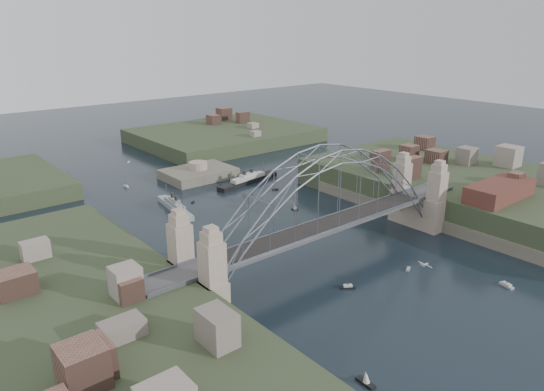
{
  "coord_description": "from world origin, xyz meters",
  "views": [
    {
      "loc": [
        -70.04,
        -66.13,
        47.07
      ],
      "look_at": [
        0.0,
        18.0,
        10.0
      ],
      "focal_mm": 33.02,
      "sensor_mm": 36.0,
      "label": 1
    }
  ],
  "objects": [
    {
      "name": "small_boat_b",
      "position": [
        15.85,
        27.38,
        0.98
      ],
      "size": [
        1.43,
        1.91,
        2.38
      ],
      "color": "#BBBAB6",
      "rests_on": "ground"
    },
    {
      "name": "shore_west",
      "position": [
        -57.32,
        0.0,
        1.97
      ],
      "size": [
        50.5,
        90.0,
        12.0
      ],
      "color": "#2F3B23",
      "rests_on": "ground"
    },
    {
      "name": "small_boat_k",
      "position": [
        2.67,
        102.96,
        0.15
      ],
      "size": [
        1.56,
        1.94,
        0.45
      ],
      "color": "#BBBAB6",
      "rests_on": "ground"
    },
    {
      "name": "bridge",
      "position": [
        0.0,
        0.0,
        12.32
      ],
      "size": [
        84.0,
        13.8,
        24.6
      ],
      "color": "#4A4A4D",
      "rests_on": "ground"
    },
    {
      "name": "ocean_liner",
      "position": [
        20.98,
        55.04,
        0.92
      ],
      "size": [
        24.44,
        7.34,
        5.95
      ],
      "color": "black",
      "rests_on": "ground"
    },
    {
      "name": "small_boat_c",
      "position": [
        -5.18,
        -10.7,
        0.28
      ],
      "size": [
        2.83,
        2.27,
        1.43
      ],
      "color": "#BBBAB6",
      "rests_on": "ground"
    },
    {
      "name": "small_boat_a",
      "position": [
        -15.01,
        24.52,
        0.87
      ],
      "size": [
        1.11,
        2.43,
        2.38
      ],
      "color": "#BBBAB6",
      "rests_on": "ground"
    },
    {
      "name": "shore_east",
      "position": [
        57.32,
        0.0,
        1.97
      ],
      "size": [
        50.5,
        90.0,
        12.0
      ],
      "color": "#2F3B23",
      "rests_on": "ground"
    },
    {
      "name": "small_boat_f",
      "position": [
        -2.27,
        50.2,
        0.15
      ],
      "size": [
        1.53,
        1.35,
        0.45
      ],
      "color": "#BBBAB6",
      "rests_on": "ground"
    },
    {
      "name": "naval_cruiser_far",
      "position": [
        -24.36,
        86.66,
        0.76
      ],
      "size": [
        6.74,
        14.27,
        4.88
      ],
      "color": "#969C9E",
      "rests_on": "ground"
    },
    {
      "name": "naval_cruiser_near",
      "position": [
        -9.17,
        47.96,
        0.94
      ],
      "size": [
        5.55,
        20.41,
        6.07
      ],
      "color": "#969C9E",
      "rests_on": "ground"
    },
    {
      "name": "small_boat_i",
      "position": [
        31.84,
        10.07,
        0.15
      ],
      "size": [
        1.0,
        2.38,
        0.45
      ],
      "color": "#BBBAB6",
      "rests_on": "ground"
    },
    {
      "name": "small_boat_e",
      "position": [
        -32.36,
        49.62,
        0.15
      ],
      "size": [
        2.47,
        4.07,
        0.45
      ],
      "color": "#BBBAB6",
      "rests_on": "ground"
    },
    {
      "name": "small_boat_j",
      "position": [
        -23.35,
        -30.37,
        0.75
      ],
      "size": [
        1.08,
        3.04,
        2.38
      ],
      "color": "#BBBAB6",
      "rests_on": "ground"
    },
    {
      "name": "fort_island",
      "position": [
        12.0,
        70.0,
        -0.34
      ],
      "size": [
        22.0,
        16.0,
        9.4
      ],
      "color": "#5C5749",
      "rests_on": "ground"
    },
    {
      "name": "small_boat_g",
      "position": [
        18.62,
        -29.65,
        0.28
      ],
      "size": [
        1.63,
        3.02,
        1.43
      ],
      "color": "#BBBAB6",
      "rests_on": "ground"
    },
    {
      "name": "aeroplane",
      "position": [
        5.12,
        -20.01,
        5.23
      ],
      "size": [
        1.71,
        3.18,
        0.46
      ],
      "color": "#BABDC2"
    },
    {
      "name": "wharf_shed",
      "position": [
        44.0,
        -14.0,
        10.0
      ],
      "size": [
        20.0,
        8.0,
        4.0
      ],
      "primitive_type": "cube",
      "color": "#592D26",
      "rests_on": "shore_east"
    },
    {
      "name": "small_boat_h",
      "position": [
        -10.68,
        75.85,
        0.29
      ],
      "size": [
        1.25,
        2.09,
        1.43
      ],
      "color": "#BBBAB6",
      "rests_on": "ground"
    },
    {
      "name": "ground",
      "position": [
        0.0,
        0.0,
        0.0
      ],
      "size": [
        500.0,
        500.0,
        0.0
      ],
      "primitive_type": "plane",
      "color": "black",
      "rests_on": "ground"
    },
    {
      "name": "small_boat_d",
      "position": [
        23.04,
        44.15,
        0.15
      ],
      "size": [
        1.96,
        1.49,
        0.45
      ],
      "color": "#BBBAB6",
      "rests_on": "ground"
    },
    {
      "name": "headland_ne",
      "position": [
        50.0,
        110.0,
        0.75
      ],
      "size": [
        70.0,
        55.0,
        9.5
      ],
      "primitive_type": "cube",
      "color": "#2F3B23",
      "rests_on": "ground"
    },
    {
      "name": "small_boat_l",
      "position": [
        -39.02,
        30.06,
        0.82
      ],
      "size": [
        2.68,
        1.08,
        2.38
      ],
      "color": "#BBBAB6",
      "rests_on": "ground"
    },
    {
      "name": "small_boat_m",
      "position": [
        9.91,
        -13.52,
        0.15
      ],
      "size": [
        2.0,
        1.43,
        0.45
      ],
      "color": "#BBBAB6",
      "rests_on": "ground"
    }
  ]
}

